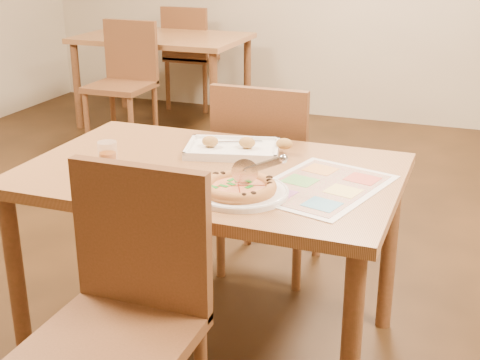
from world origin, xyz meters
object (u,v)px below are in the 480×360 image
(pizza, at_px, (239,187))
(bg_chair_far, at_px, (189,46))
(dining_table, at_px, (211,191))
(appetizer_tray, at_px, (236,149))
(chair_near, at_px, (128,288))
(menu, at_px, (321,186))
(plate, at_px, (240,192))
(chair_far, at_px, (265,159))
(bg_chair_near, at_px, (126,68))
(pizza_cutter, at_px, (257,167))
(bg_table, at_px, (163,46))
(glass_tumbler, at_px, (108,155))

(pizza, bearing_deg, bg_chair_far, 116.92)
(dining_table, xyz_separation_m, bg_chair_far, (-1.60, 3.30, -0.07))
(appetizer_tray, bearing_deg, chair_near, -91.24)
(menu, bearing_deg, plate, -144.74)
(chair_far, relative_size, menu, 0.98)
(pizza, height_order, menu, pizza)
(chair_far, distance_m, appetizer_tray, 0.44)
(dining_table, bearing_deg, plate, -47.14)
(pizza, bearing_deg, chair_near, -114.37)
(bg_chair_near, height_order, pizza, bg_chair_near)
(chair_far, distance_m, pizza_cutter, 0.84)
(bg_chair_near, bearing_deg, chair_near, -60.26)
(dining_table, xyz_separation_m, bg_table, (-1.60, 2.80, 0.00))
(chair_far, bearing_deg, bg_chair_far, -59.35)
(chair_near, distance_m, chair_far, 1.20)
(pizza, distance_m, appetizer_tray, 0.43)
(bg_table, xyz_separation_m, bg_chair_far, (0.00, 0.50, -0.07))
(bg_table, xyz_separation_m, appetizer_tray, (1.62, -2.60, 0.10))
(dining_table, height_order, bg_chair_far, bg_chair_far)
(bg_chair_near, bearing_deg, bg_table, 90.00)
(chair_far, relative_size, bg_table, 0.36)
(dining_table, distance_m, pizza_cutter, 0.34)
(chair_near, height_order, plate, chair_near)
(chair_near, bearing_deg, glass_tumbler, 124.87)
(bg_table, height_order, pizza, pizza)
(dining_table, height_order, pizza_cutter, pizza_cutter)
(bg_table, bearing_deg, pizza_cutter, -58.37)
(bg_chair_far, height_order, pizza_cutter, bg_chair_far)
(chair_far, bearing_deg, pizza, 102.61)
(bg_table, relative_size, pizza, 5.41)
(bg_chair_near, bearing_deg, pizza, -53.46)
(bg_chair_far, bearing_deg, bg_chair_near, 90.00)
(bg_chair_far, relative_size, plate, 1.53)
(menu, bearing_deg, bg_table, 125.22)
(chair_far, xyz_separation_m, bg_chair_far, (-1.60, 2.70, 0.00))
(chair_far, distance_m, bg_chair_far, 3.14)
(chair_far, bearing_deg, glass_tumbler, 62.88)
(bg_chair_far, xyz_separation_m, plate, (1.78, -3.50, 0.16))
(chair_far, height_order, pizza, chair_far)
(chair_near, bearing_deg, appetizer_tray, 88.76)
(bg_table, height_order, bg_chair_near, bg_chair_near)
(appetizer_tray, relative_size, menu, 0.86)
(bg_chair_near, relative_size, pizza, 1.96)
(chair_near, relative_size, chair_far, 1.00)
(bg_chair_near, distance_m, menu, 3.01)
(pizza_cutter, bearing_deg, pizza, -165.20)
(menu, bearing_deg, dining_table, 174.45)
(chair_far, relative_size, bg_chair_far, 1.00)
(pizza_cutter, height_order, menu, pizza_cutter)
(pizza_cutter, distance_m, glass_tumbler, 0.59)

